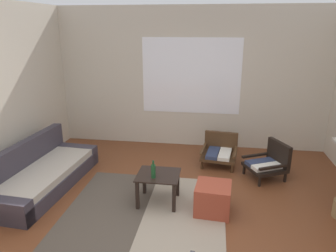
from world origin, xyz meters
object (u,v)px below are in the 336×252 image
(couch, at_px, (41,174))
(ottoman_orange, at_px, (213,198))
(coffee_table, at_px, (158,180))
(armchair_corner, at_px, (269,162))
(glass_bottle, at_px, (153,171))
(armchair_by_window, at_px, (220,150))

(couch, height_order, ottoman_orange, couch)
(coffee_table, relative_size, armchair_corner, 0.78)
(coffee_table, bearing_deg, couch, 174.11)
(ottoman_orange, bearing_deg, armchair_corner, 52.44)
(armchair_corner, distance_m, glass_bottle, 2.02)
(armchair_by_window, distance_m, ottoman_orange, 1.56)
(couch, relative_size, armchair_by_window, 3.15)
(coffee_table, distance_m, ottoman_orange, 0.76)
(glass_bottle, bearing_deg, couch, 170.66)
(armchair_by_window, relative_size, ottoman_orange, 1.47)
(coffee_table, xyz_separation_m, glass_bottle, (-0.05, -0.10, 0.19))
(armchair_corner, height_order, ottoman_orange, armchair_corner)
(couch, relative_size, coffee_table, 3.66)
(couch, height_order, coffee_table, couch)
(ottoman_orange, bearing_deg, glass_bottle, 178.96)
(armchair_by_window, bearing_deg, armchair_corner, -28.76)
(couch, xyz_separation_m, coffee_table, (1.84, -0.19, 0.13))
(coffee_table, xyz_separation_m, armchair_corner, (1.61, 1.01, -0.07))
(coffee_table, height_order, ottoman_orange, coffee_table)
(armchair_corner, bearing_deg, ottoman_orange, -127.56)
(coffee_table, height_order, armchair_corner, armchair_corner)
(couch, bearing_deg, armchair_by_window, 25.10)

